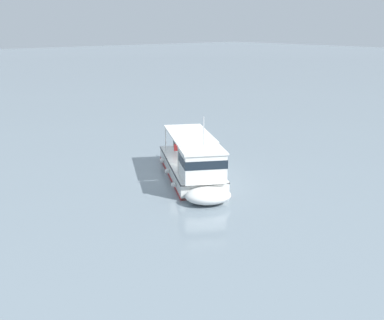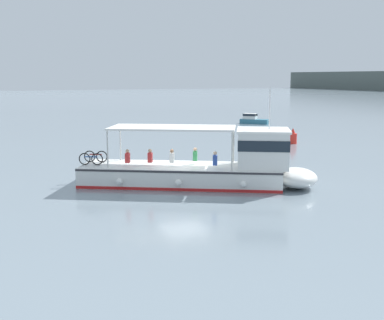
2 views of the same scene
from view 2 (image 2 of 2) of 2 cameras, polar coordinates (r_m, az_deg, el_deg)
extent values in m
plane|color=gray|center=(27.92, -0.92, -2.81)|extent=(400.00, 400.00, 0.00)
cube|color=white|center=(27.80, -1.23, -1.71)|extent=(8.11, 10.97, 1.10)
ellipsoid|color=white|center=(27.70, 11.60, -1.94)|extent=(3.65, 3.37, 1.01)
cube|color=red|center=(27.89, -1.23, -2.61)|extent=(8.14, 10.99, 0.16)
cube|color=#2D2D33|center=(27.71, -1.23, -0.75)|extent=(8.16, 11.00, 0.10)
cube|color=white|center=(27.33, 7.95, 1.20)|extent=(3.65, 3.60, 1.90)
cube|color=#19232D|center=(27.29, 7.96, 1.89)|extent=(3.72, 3.67, 0.56)
cube|color=white|center=(27.21, 7.99, 3.31)|extent=(3.87, 3.82, 0.12)
cube|color=white|center=(27.48, -2.18, 3.64)|extent=(5.86, 7.28, 0.10)
cylinder|color=silver|center=(28.67, 4.67, 1.74)|extent=(0.08, 0.08, 2.00)
cylinder|color=silver|center=(25.98, 4.50, 0.95)|extent=(0.08, 0.08, 2.00)
cylinder|color=silver|center=(29.57, -8.03, 1.91)|extent=(0.08, 0.08, 2.00)
cylinder|color=silver|center=(26.96, -9.44, 1.16)|extent=(0.08, 0.08, 2.00)
cylinder|color=silver|center=(27.12, 8.69, 5.73)|extent=(0.06, 0.06, 2.20)
sphere|color=white|center=(25.84, 5.76, -2.73)|extent=(0.36, 0.36, 0.36)
sphere|color=white|center=(26.07, -1.52, -2.58)|extent=(0.36, 0.36, 0.36)
sphere|color=white|center=(26.66, -8.14, -2.40)|extent=(0.36, 0.36, 0.36)
torus|color=black|center=(29.01, -10.06, 0.38)|extent=(0.38, 0.60, 0.66)
torus|color=black|center=(29.22, -11.38, 0.40)|extent=(0.38, 0.60, 0.66)
cylinder|color=maroon|center=(29.10, -10.73, 0.63)|extent=(0.40, 0.64, 0.06)
torus|color=black|center=(28.16, -10.57, 0.10)|extent=(0.38, 0.60, 0.66)
torus|color=black|center=(28.37, -11.93, 0.12)|extent=(0.38, 0.60, 0.66)
cylinder|color=#1E478C|center=(28.25, -11.26, 0.35)|extent=(0.40, 0.64, 0.06)
cube|color=red|center=(27.50, -7.23, 0.24)|extent=(0.39, 0.35, 0.52)
sphere|color=tan|center=(27.44, -7.25, 1.00)|extent=(0.20, 0.20, 0.20)
cube|color=red|center=(27.49, -4.72, 0.28)|extent=(0.39, 0.35, 0.52)
sphere|color=tan|center=(27.44, -4.73, 1.04)|extent=(0.20, 0.20, 0.20)
cube|color=white|center=(27.36, -2.26, 0.26)|extent=(0.39, 0.35, 0.52)
sphere|color=#9E7051|center=(27.31, -2.27, 1.02)|extent=(0.20, 0.20, 0.20)
cube|color=#338C4C|center=(27.93, 0.35, 0.45)|extent=(0.39, 0.35, 0.52)
sphere|color=tan|center=(27.87, 0.35, 1.20)|extent=(0.20, 0.20, 0.20)
cube|color=#2D4CA5|center=(26.55, 2.60, -0.03)|extent=(0.39, 0.35, 0.52)
sphere|color=beige|center=(26.49, 2.60, 0.76)|extent=(0.20, 0.20, 0.20)
cube|color=teal|center=(64.78, 7.04, 4.32)|extent=(3.56, 3.35, 0.56)
cube|color=white|center=(64.93, 6.53, 4.89)|extent=(1.90, 1.85, 0.70)
cube|color=#19232D|center=(64.92, 6.53, 5.05)|extent=(1.92, 1.87, 0.28)
cylinder|color=red|center=(45.86, 11.22, 2.37)|extent=(0.70, 0.70, 0.90)
cone|color=red|center=(45.79, 11.25, 3.24)|extent=(0.42, 0.42, 0.50)
camera|label=1|loc=(38.86, 65.50, 11.69)|focal=48.08mm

